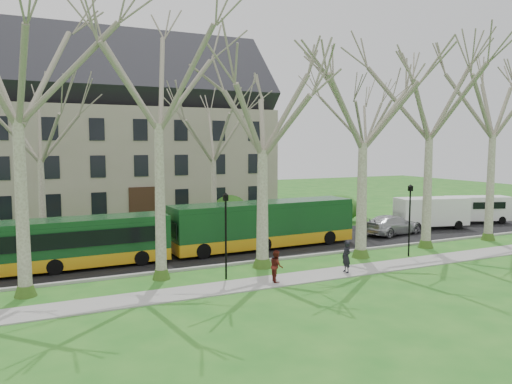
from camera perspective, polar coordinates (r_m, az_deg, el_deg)
ground at (r=29.26m, az=6.88°, el=-8.02°), size 120.00×120.00×0.00m
sidewalk at (r=27.24m, az=9.72°, el=-9.02°), size 70.00×2.00×0.06m
road at (r=33.92m, az=1.89°, el=-6.05°), size 80.00×8.00×0.06m
curb at (r=30.49m, az=5.36°, el=-7.32°), size 80.00×0.25×0.14m
building at (r=48.92m, az=-14.60°, el=6.79°), size 26.50×12.20×16.00m
tree_row_verge at (r=28.71m, az=6.72°, el=5.82°), size 49.00×7.00×14.00m
tree_row_far at (r=37.69m, az=-3.74°, el=4.25°), size 33.00×7.00×12.00m
lamp_row at (r=27.94m, az=8.04°, el=-3.31°), size 36.22×0.22×4.30m
hedges at (r=39.90m, az=-9.75°, el=-2.96°), size 30.60×8.60×2.00m
bus_lead at (r=29.01m, az=-21.14°, el=-5.51°), size 11.33×2.58×2.82m
bus_follow at (r=32.64m, az=0.92°, el=-3.68°), size 12.53×3.05×3.11m
sedan at (r=38.82m, az=15.34°, el=-3.63°), size 5.31×2.91×1.46m
van_a at (r=42.44m, az=19.39°, el=-2.29°), size 5.99×3.30×2.47m
van_b at (r=46.91m, az=24.03°, el=-1.85°), size 5.57×3.53×2.28m
pedestrian_a at (r=26.95m, az=10.29°, el=-7.30°), size 0.40×0.61×1.67m
pedestrian_b at (r=24.85m, az=2.35°, el=-8.43°), size 0.77×0.89×1.57m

